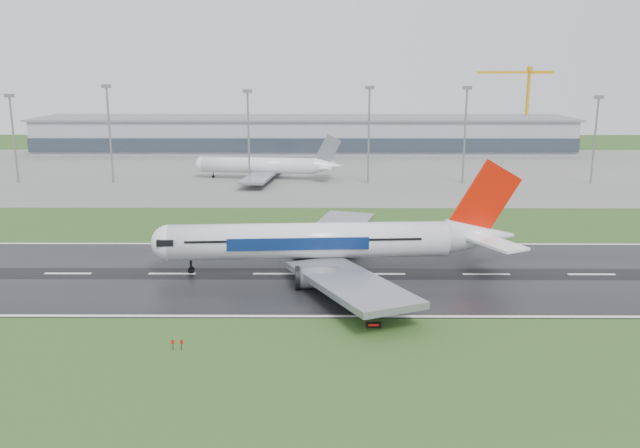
{
  "coord_description": "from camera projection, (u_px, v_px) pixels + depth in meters",
  "views": [
    {
      "loc": [
        8.91,
        -119.83,
        38.78
      ],
      "look_at": [
        8.2,
        12.0,
        7.0
      ],
      "focal_mm": 36.99,
      "sensor_mm": 36.0,
      "label": 1
    }
  ],
  "objects": [
    {
      "name": "runway",
      "position": [
        277.0,
        274.0,
        125.62
      ],
      "size": [
        400.0,
        45.0,
        0.1
      ],
      "primitive_type": "cube",
      "color": "black",
      "rests_on": "ground"
    },
    {
      "name": "main_airliner",
      "position": [
        335.0,
        219.0,
        125.18
      ],
      "size": [
        73.54,
        70.44,
        20.55
      ],
      "primitive_type": null,
      "rotation": [
        0.0,
        0.0,
        0.06
      ],
      "color": "white",
      "rests_on": "runway"
    },
    {
      "name": "floodmast_3",
      "position": [
        369.0,
        137.0,
        219.07
      ],
      "size": [
        0.64,
        0.64,
        31.16
      ],
      "primitive_type": "cylinder",
      "color": "gray",
      "rests_on": "ground"
    },
    {
      "name": "floodmast_2",
      "position": [
        249.0,
        139.0,
        219.41
      ],
      "size": [
        0.64,
        0.64,
        29.98
      ],
      "primitive_type": "cylinder",
      "color": "gray",
      "rests_on": "ground"
    },
    {
      "name": "parked_airliner",
      "position": [
        264.0,
        157.0,
        229.06
      ],
      "size": [
        57.99,
        54.82,
        15.4
      ],
      "primitive_type": null,
      "rotation": [
        0.0,
        0.0,
        -0.12
      ],
      "color": "white",
      "rests_on": "apron"
    },
    {
      "name": "runway_sign",
      "position": [
        373.0,
        325.0,
        99.6
      ],
      "size": [
        2.26,
        1.0,
        1.04
      ],
      "primitive_type": null,
      "rotation": [
        0.0,
        0.0,
        -0.34
      ],
      "color": "black",
      "rests_on": "ground"
    },
    {
      "name": "floodmast_5",
      "position": [
        595.0,
        142.0,
        219.03
      ],
      "size": [
        0.64,
        0.64,
        28.1
      ],
      "primitive_type": "cylinder",
      "color": "gray",
      "rests_on": "ground"
    },
    {
      "name": "floodmast_0",
      "position": [
        14.0,
        141.0,
        219.99
      ],
      "size": [
        0.64,
        0.64,
        28.56
      ],
      "primitive_type": "cylinder",
      "color": "gray",
      "rests_on": "ground"
    },
    {
      "name": "terminal",
      "position": [
        304.0,
        135.0,
        303.72
      ],
      "size": [
        240.0,
        36.0,
        15.0
      ],
      "primitive_type": "cube",
      "color": "#8F919A",
      "rests_on": "ground"
    },
    {
      "name": "ground",
      "position": [
        277.0,
        274.0,
        125.63
      ],
      "size": [
        520.0,
        520.0,
        0.0
      ],
      "primitive_type": "plane",
      "color": "#284B1B",
      "rests_on": "ground"
    },
    {
      "name": "floodmast_1",
      "position": [
        110.0,
        136.0,
        219.47
      ],
      "size": [
        0.64,
        0.64,
        31.61
      ],
      "primitive_type": "cylinder",
      "color": "gray",
      "rests_on": "ground"
    },
    {
      "name": "floodmast_4",
      "position": [
        465.0,
        137.0,
        218.91
      ],
      "size": [
        0.64,
        0.64,
        31.08
      ],
      "primitive_type": "cylinder",
      "color": "gray",
      "rests_on": "ground"
    },
    {
      "name": "apron",
      "position": [
        300.0,
        172.0,
        247.14
      ],
      "size": [
        400.0,
        130.0,
        0.08
      ],
      "primitive_type": "cube",
      "color": "slate",
      "rests_on": "ground"
    },
    {
      "name": "tower_crane",
      "position": [
        527.0,
        107.0,
        314.96
      ],
      "size": [
        38.32,
        10.25,
        38.72
      ],
      "primitive_type": null,
      "rotation": [
        0.0,
        0.0,
        0.21
      ],
      "color": "gold",
      "rests_on": "ground"
    }
  ]
}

